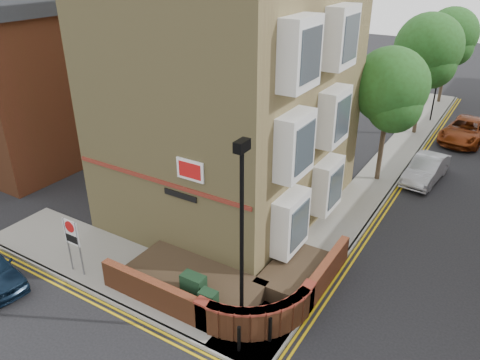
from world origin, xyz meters
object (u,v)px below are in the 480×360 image
(lamppost, at_px, (242,242))
(silver_car_near, at_px, (426,169))
(utility_cabinet_large, at_px, (194,290))
(zone_sign, at_px, (72,237))

(lamppost, height_order, silver_car_near, lamppost)
(lamppost, bearing_deg, utility_cabinet_large, 176.99)
(zone_sign, distance_m, silver_car_near, 17.37)
(lamppost, relative_size, silver_car_near, 1.61)
(silver_car_near, bearing_deg, utility_cabinet_large, -101.51)
(lamppost, relative_size, utility_cabinet_large, 5.25)
(utility_cabinet_large, distance_m, zone_sign, 4.86)
(zone_sign, height_order, silver_car_near, zone_sign)
(lamppost, height_order, utility_cabinet_large, lamppost)
(utility_cabinet_large, xyz_separation_m, zone_sign, (-4.70, -0.80, 0.92))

